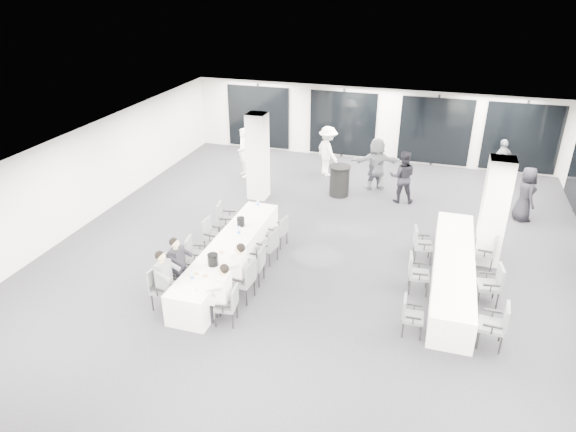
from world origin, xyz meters
name	(u,v)px	position (x,y,z in m)	size (l,w,h in m)	color
room	(361,195)	(0.89, 1.11, 1.39)	(14.04, 16.04, 2.84)	#232227
column_left	(258,156)	(-2.80, 3.20, 1.40)	(0.60, 0.60, 2.80)	silver
column_right	(494,212)	(4.20, 1.00, 1.40)	(0.60, 0.60, 2.80)	silver
banquet_table_main	(230,257)	(-1.92, -1.32, 0.38)	(0.90, 5.00, 0.75)	white
banquet_table_side	(453,272)	(3.38, -0.42, 0.38)	(0.90, 5.00, 0.75)	white
cocktail_table	(339,181)	(-0.29, 4.11, 0.52)	(0.73, 0.73, 1.02)	black
chair_main_left_near	(161,286)	(-2.76, -3.20, 0.56)	(0.54, 0.59, 0.97)	#4A4D51
chair_main_left_second	(174,270)	(-2.76, -2.57, 0.58)	(0.60, 0.64, 1.01)	#4A4D51
chair_main_left_mid	(194,252)	(-2.75, -1.59, 0.51)	(0.52, 0.55, 0.89)	#4A4D51
chair_main_left_fourth	(211,233)	(-2.76, -0.57, 0.53)	(0.50, 0.55, 0.93)	#4A4D51
chair_main_left_far	(225,218)	(-2.76, 0.34, 0.57)	(0.59, 0.62, 1.00)	#4A4D51
chair_main_right_near	(229,303)	(-1.10, -3.29, 0.50)	(0.50, 0.54, 0.88)	#4A4D51
chair_main_right_second	(245,278)	(-1.09, -2.41, 0.58)	(0.55, 0.60, 1.02)	#4A4D51
chair_main_right_mid	(256,263)	(-1.09, -1.65, 0.54)	(0.50, 0.55, 0.95)	#4A4D51
chair_main_right_fourth	(270,244)	(-1.10, -0.67, 0.52)	(0.54, 0.57, 0.91)	#4A4D51
chair_main_right_far	(280,230)	(-1.10, 0.22, 0.49)	(0.51, 0.54, 0.87)	#4A4D51
chair_side_left_near	(410,314)	(2.56, -2.54, 0.49)	(0.45, 0.50, 0.86)	#4A4D51
chair_side_left_mid	(416,271)	(2.55, -0.92, 0.54)	(0.52, 0.56, 0.94)	#4A4D51
chair_side_left_far	(420,242)	(2.55, 0.53, 0.53)	(0.54, 0.58, 0.93)	#4A4D51
chair_side_right_near	(497,323)	(4.22, -2.46, 0.57)	(0.53, 0.59, 0.99)	#4A4D51
chair_side_right_mid	(493,282)	(4.22, -0.93, 0.55)	(0.54, 0.59, 0.96)	#4A4D51
chair_side_right_far	(489,250)	(4.21, 0.62, 0.53)	(0.52, 0.56, 0.92)	#4A4D51
seated_guest_a	(166,277)	(-2.59, -3.21, 0.81)	(0.50, 0.38, 1.44)	slate
seated_guest_b	(180,263)	(-2.59, -2.59, 0.81)	(0.50, 0.38, 1.44)	black
seated_guest_c	(221,290)	(-1.26, -3.30, 0.81)	(0.50, 0.38, 1.44)	silver
seated_guest_d	(238,268)	(-1.26, -2.40, 0.81)	(0.50, 0.38, 1.44)	silver
standing_guest_a	(376,162)	(0.76, 4.99, 0.97)	(0.71, 0.57, 1.94)	black
standing_guest_b	(403,173)	(1.72, 4.17, 0.97)	(0.94, 0.57, 1.94)	black
standing_guest_c	(328,148)	(-1.09, 5.80, 1.03)	(1.33, 0.68, 2.05)	silver
standing_guest_d	(502,158)	(4.86, 6.87, 0.89)	(1.04, 0.59, 1.78)	slate
standing_guest_e	(526,191)	(5.33, 3.90, 0.94)	(0.90, 0.55, 1.87)	black
standing_guest_f	(377,160)	(0.77, 5.03, 1.02)	(1.87, 0.72, 2.03)	slate
standing_guest_g	(244,149)	(-3.95, 4.84, 1.01)	(0.74, 0.59, 2.02)	silver
ice_bucket_near	(213,260)	(-1.87, -2.35, 0.89)	(0.24, 0.24, 0.28)	black
ice_bucket_far	(241,222)	(-2.00, -0.33, 0.87)	(0.21, 0.21, 0.23)	black
water_bottle_a	(192,276)	(-2.03, -3.07, 0.87)	(0.07, 0.07, 0.23)	silver
water_bottle_b	(239,231)	(-1.85, -0.85, 0.87)	(0.08, 0.08, 0.24)	silver
water_bottle_c	(258,203)	(-1.98, 0.91, 0.86)	(0.07, 0.07, 0.22)	silver
plate_a	(196,274)	(-2.06, -2.83, 0.76)	(0.20, 0.20, 0.03)	white
plate_b	(205,276)	(-1.84, -2.85, 0.76)	(0.19, 0.19, 0.03)	white
plate_c	(221,252)	(-1.92, -1.79, 0.76)	(0.19, 0.19, 0.03)	white
wine_glass	(197,291)	(-1.67, -3.60, 0.90)	(0.08, 0.08, 0.20)	silver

